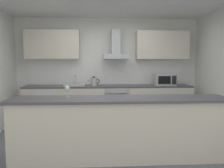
{
  "coord_description": "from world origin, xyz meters",
  "views": [
    {
      "loc": [
        -0.26,
        -4.05,
        1.5
      ],
      "look_at": [
        0.02,
        0.5,
        1.05
      ],
      "focal_mm": 36.96,
      "sensor_mm": 36.0,
      "label": 1
    }
  ],
  "objects": [
    {
      "name": "counter_back",
      "position": [
        0.0,
        1.65,
        0.45
      ],
      "size": [
        4.12,
        0.6,
        0.9
      ],
      "color": "beige",
      "rests_on": "ground"
    },
    {
      "name": "backsplash_tile",
      "position": [
        0.0,
        1.95,
        1.23
      ],
      "size": [
        3.98,
        0.02,
        0.66
      ],
      "primitive_type": "cube",
      "color": "white"
    },
    {
      "name": "kettle",
      "position": [
        -0.36,
        1.59,
        1.01
      ],
      "size": [
        0.29,
        0.15,
        0.24
      ],
      "color": "#B7BABC",
      "rests_on": "counter_back"
    },
    {
      "name": "oven",
      "position": [
        0.19,
        1.62,
        0.46
      ],
      "size": [
        0.6,
        0.62,
        0.8
      ],
      "color": "slate",
      "rests_on": "ground"
    },
    {
      "name": "sink",
      "position": [
        -0.83,
        1.63,
        0.93
      ],
      "size": [
        0.5,
        0.4,
        0.26
      ],
      "color": "silver",
      "rests_on": "counter_back"
    },
    {
      "name": "wine_glass",
      "position": [
        -0.73,
        -0.52,
        1.08
      ],
      "size": [
        0.08,
        0.08,
        0.18
      ],
      "color": "silver",
      "rests_on": "counter_island"
    },
    {
      "name": "ground",
      "position": [
        0.0,
        0.0,
        -0.01
      ],
      "size": [
        5.69,
        4.93,
        0.02
      ],
      "primitive_type": "cube",
      "color": "slate"
    },
    {
      "name": "microwave",
      "position": [
        1.41,
        1.59,
        1.05
      ],
      "size": [
        0.5,
        0.38,
        0.3
      ],
      "color": "#B7BABC",
      "rests_on": "counter_back"
    },
    {
      "name": "refrigerator",
      "position": [
        -1.53,
        1.62,
        0.43
      ],
      "size": [
        0.58,
        0.6,
        0.85
      ],
      "color": "white",
      "rests_on": "ground"
    },
    {
      "name": "wall_back",
      "position": [
        0.0,
        2.03,
        1.3
      ],
      "size": [
        5.69,
        0.12,
        2.6
      ],
      "primitive_type": "cube",
      "color": "white",
      "rests_on": "ground"
    },
    {
      "name": "counter_island",
      "position": [
        0.07,
        -0.64,
        0.48
      ],
      "size": [
        3.31,
        0.64,
        0.95
      ],
      "color": "beige",
      "rests_on": "ground"
    },
    {
      "name": "range_hood",
      "position": [
        0.19,
        1.75,
        1.79
      ],
      "size": [
        0.62,
        0.45,
        0.72
      ],
      "color": "#B7BABC"
    },
    {
      "name": "upper_cabinets",
      "position": [
        -0.0,
        1.8,
        1.91
      ],
      "size": [
        4.07,
        0.32,
        0.7
      ],
      "color": "beige"
    }
  ]
}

